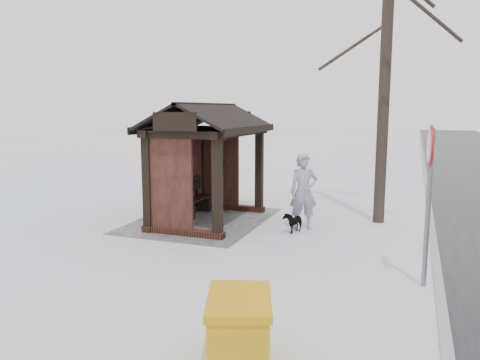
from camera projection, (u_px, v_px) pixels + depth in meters
The scene contains 8 objects.
ground at pixel (209, 221), 12.35m from camera, with size 120.00×120.00×0.00m, color silver.
kerb at pixel (434, 241), 10.43m from camera, with size 120.00×0.15×0.06m, color gray.
trampled_patch at pixel (202, 220), 12.41m from camera, with size 4.20×3.20×0.02m, color gray.
bus_shelter at pixel (202, 139), 12.07m from camera, with size 3.60×2.40×3.09m.
pedestrian at pixel (304, 192), 11.43m from camera, with size 0.68×0.45×1.86m, color #928CA4.
dog at pixel (293, 222), 11.23m from camera, with size 0.27×0.60×0.51m, color black.
grit_bin at pixel (239, 330), 5.40m from camera, with size 1.24×1.04×0.82m.
road_sign at pixel (429, 173), 7.56m from camera, with size 0.69×0.11×2.69m.
Camera 1 is at (10.98, 5.00, 2.94)m, focal length 35.00 mm.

